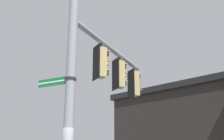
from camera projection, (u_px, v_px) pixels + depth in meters
name	position (u px, v px, depth m)	size (l,w,h in m)	color
signal_pole	(70.00, 103.00, 8.38)	(0.28, 0.28, 6.39)	gray
mast_arm	(111.00, 49.00, 11.36)	(0.18, 0.18, 5.14)	gray
traffic_light_nearest_pole	(101.00, 63.00, 10.43)	(0.54, 0.49, 1.31)	black
traffic_light_mid_inner	(120.00, 74.00, 11.71)	(0.54, 0.49, 1.31)	black
traffic_light_mid_outer	(135.00, 84.00, 12.99)	(0.54, 0.49, 1.31)	black
street_name_sign	(62.00, 81.00, 8.72)	(1.09, 0.85, 0.22)	#147238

